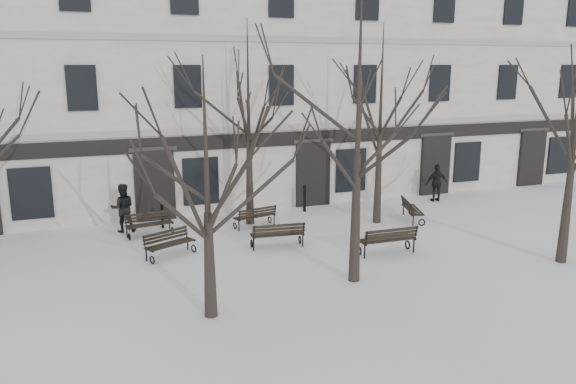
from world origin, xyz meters
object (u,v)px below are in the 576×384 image
tree_2 (359,87)px  bench_3 (149,223)px  tree_1 (206,159)px  bench_0 (169,243)px  bench_1 (278,234)px  bench_4 (255,216)px  bench_2 (388,239)px  bench_5 (411,209)px

tree_2 → bench_3: (-5.11, 6.72, -5.20)m
tree_1 → bench_0: bearing=93.0°
bench_1 → bench_4: bearing=-84.9°
tree_2 → bench_4: (-1.06, 6.37, -5.21)m
tree_1 → bench_3: 8.43m
tree_2 → bench_3: tree_2 is taller
bench_1 → bench_2: 3.79m
bench_0 → bench_1: 3.71m
bench_0 → bench_3: same height
bench_3 → bench_1: bearing=-45.8°
bench_4 → bench_1: bearing=76.7°
bench_3 → bench_4: size_ratio=1.01×
bench_2 → bench_3: (-7.25, 5.03, -0.07)m
bench_3 → bench_5: size_ratio=0.97×
bench_1 → bench_3: bench_1 is taller
bench_2 → bench_5: bench_2 is taller
tree_1 → bench_3: (-0.59, 7.60, -3.58)m
bench_4 → bench_5: 6.42m
tree_1 → tree_2: bearing=11.0°
bench_2 → bench_4: size_ratio=1.13×
bench_0 → bench_4: size_ratio=1.02×
tree_2 → bench_4: tree_2 is taller
tree_2 → bench_1: size_ratio=4.75×
bench_1 → tree_1: bearing=58.8°
tree_1 → bench_2: bearing=21.1°
tree_1 → bench_5: bearing=31.5°
bench_3 → bench_0: bearing=-91.3°
bench_1 → bench_4: (0.04, 2.72, -0.05)m
bench_1 → bench_0: bearing=-0.9°
tree_2 → bench_0: (-4.78, 4.09, -5.20)m
bench_3 → bench_4: 4.06m
bench_0 → bench_1: (3.68, -0.44, 0.04)m
bench_4 → bench_5: (6.30, -1.27, 0.02)m
bench_0 → bench_4: (3.72, 2.28, -0.01)m
tree_2 → bench_5: bearing=44.3°
bench_0 → bench_5: 10.06m
tree_2 → bench_2: bearing=38.4°
bench_0 → bench_2: (6.92, -2.39, 0.07)m
bench_0 → tree_2: bearing=-65.1°
tree_1 → tree_2: (4.52, 0.88, 1.62)m
bench_3 → bench_5: bench_5 is taller
tree_1 → bench_5: (9.75, 5.98, -3.57)m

